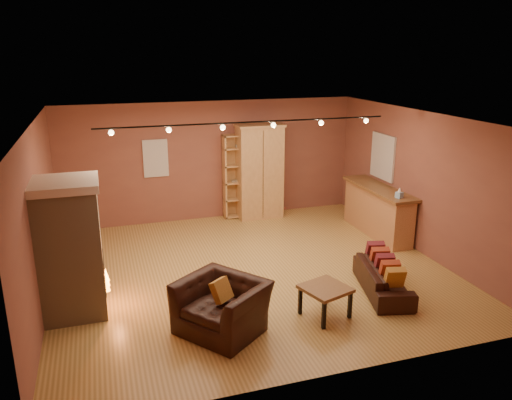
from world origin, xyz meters
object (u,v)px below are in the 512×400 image
object	(u,v)px
bar_counter	(377,210)
coffee_table	(325,291)
armoire	(259,171)
bookcase	(240,175)
fireplace	(71,248)
loveseat	(383,273)
armchair	(222,298)

from	to	relation	value
bar_counter	coffee_table	distance (m)	3.93
coffee_table	armoire	bearing A→B (deg)	83.80
bookcase	coffee_table	world-z (taller)	bookcase
fireplace	armoire	world-z (taller)	armoire
fireplace	coffee_table	xyz separation A→B (m)	(3.62, -1.29, -0.65)
armoire	coffee_table	xyz separation A→B (m)	(-0.53, -4.85, -0.72)
armoire	coffee_table	distance (m)	4.93
bar_counter	loveseat	bearing A→B (deg)	-118.59
loveseat	coffee_table	bearing A→B (deg)	123.38
fireplace	loveseat	bearing A→B (deg)	-9.92
armoire	armchair	world-z (taller)	armoire
bookcase	bar_counter	size ratio (longest dim) A/B	0.91
fireplace	armoire	distance (m)	5.46
bookcase	loveseat	world-z (taller)	bookcase
fireplace	loveseat	world-z (taller)	fireplace
armchair	bar_counter	bearing A→B (deg)	86.13
bookcase	bar_counter	distance (m)	3.34
armchair	coffee_table	bearing A→B (deg)	49.41
bookcase	fireplace	bearing A→B (deg)	-134.71
bar_counter	loveseat	xyz separation A→B (m)	(-1.35, -2.48, -0.21)
armoire	coffee_table	world-z (taller)	armoire
bookcase	loveseat	xyz separation A→B (m)	(1.18, -4.60, -0.69)
armoire	bar_counter	bearing A→B (deg)	-42.73
loveseat	armchair	distance (m)	2.90
armchair	coffee_table	world-z (taller)	armchair
bookcase	coffee_table	size ratio (longest dim) A/B	2.52
loveseat	armchair	size ratio (longest dim) A/B	1.20
fireplace	armchair	bearing A→B (deg)	-30.96
armoire	bar_counter	xyz separation A→B (m)	(2.10, -1.94, -0.59)
fireplace	loveseat	size ratio (longest dim) A/B	1.27
fireplace	armoire	bearing A→B (deg)	40.69
armoire	coffee_table	bearing A→B (deg)	-96.20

